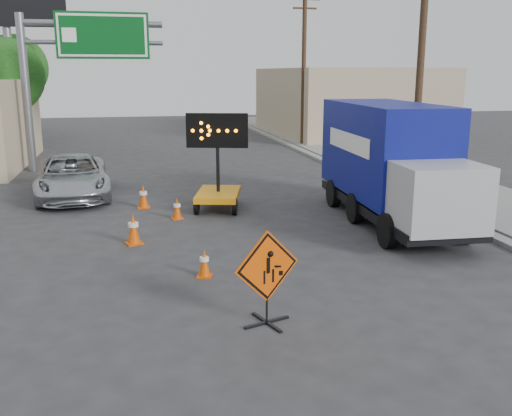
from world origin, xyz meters
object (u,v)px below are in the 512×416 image
object	(u,v)px
arrow_board	(218,188)
box_truck	(390,170)
pickup_truck	(72,177)
construction_sign	(267,275)

from	to	relation	value
arrow_board	box_truck	distance (m)	5.46
arrow_board	pickup_truck	world-z (taller)	arrow_board
construction_sign	box_truck	size ratio (longest dim) A/B	0.23
box_truck	construction_sign	bearing A→B (deg)	-127.12
arrow_board	box_truck	world-z (taller)	box_truck
construction_sign	arrow_board	xyz separation A→B (m)	(0.49, 8.79, -0.22)
pickup_truck	box_truck	xyz separation A→B (m)	(9.44, -5.58, 0.83)
construction_sign	pickup_truck	size ratio (longest dim) A/B	0.32
construction_sign	box_truck	distance (m)	8.03
arrow_board	box_truck	bearing A→B (deg)	-14.58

